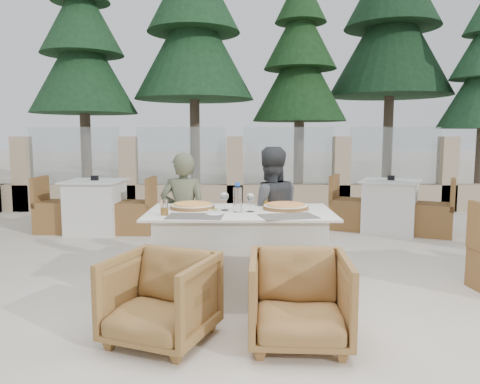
{
  "coord_description": "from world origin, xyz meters",
  "views": [
    {
      "loc": [
        0.08,
        -3.97,
        1.42
      ],
      "look_at": [
        0.09,
        0.33,
        0.9
      ],
      "focal_mm": 35.0,
      "sensor_mm": 36.0,
      "label": 1
    }
  ],
  "objects_px": {
    "pizza_left": "(192,206)",
    "olive_dish": "(214,212)",
    "diner_left": "(184,217)",
    "armchair_near_left": "(161,298)",
    "dining_table": "(240,254)",
    "bg_table_a": "(96,206)",
    "diner_right": "(270,215)",
    "armchair_near_right": "(299,299)",
    "beer_glass_left": "(164,208)",
    "pizza_right": "(286,206)",
    "wine_glass_centre": "(224,200)",
    "water_bottle": "(238,197)",
    "beer_glass_right": "(265,199)",
    "armchair_far_left": "(192,244)",
    "armchair_far_right": "(277,242)",
    "wine_glass_near": "(250,201)",
    "bg_table_b": "(390,206)"
  },
  "relations": [
    {
      "from": "wine_glass_near",
      "to": "water_bottle",
      "type": "bearing_deg",
      "value": -178.27
    },
    {
      "from": "diner_left",
      "to": "armchair_near_left",
      "type": "bearing_deg",
      "value": 92.9
    },
    {
      "from": "water_bottle",
      "to": "armchair_far_right",
      "type": "xyz_separation_m",
      "value": [
        0.41,
        0.81,
        -0.58
      ]
    },
    {
      "from": "dining_table",
      "to": "armchair_near_right",
      "type": "bearing_deg",
      "value": -66.9
    },
    {
      "from": "pizza_right",
      "to": "bg_table_a",
      "type": "xyz_separation_m",
      "value": [
        -2.52,
        2.66,
        -0.41
      ]
    },
    {
      "from": "dining_table",
      "to": "beer_glass_right",
      "type": "distance_m",
      "value": 0.59
    },
    {
      "from": "wine_glass_centre",
      "to": "water_bottle",
      "type": "bearing_deg",
      "value": -34.54
    },
    {
      "from": "water_bottle",
      "to": "bg_table_b",
      "type": "bearing_deg",
      "value": 51.73
    },
    {
      "from": "olive_dish",
      "to": "armchair_near_right",
      "type": "distance_m",
      "value": 1.09
    },
    {
      "from": "pizza_right",
      "to": "diner_left",
      "type": "distance_m",
      "value": 1.05
    },
    {
      "from": "pizza_left",
      "to": "bg_table_a",
      "type": "xyz_separation_m",
      "value": [
        -1.69,
        2.63,
        -0.41
      ]
    },
    {
      "from": "beer_glass_right",
      "to": "armchair_near_right",
      "type": "distance_m",
      "value": 1.35
    },
    {
      "from": "water_bottle",
      "to": "armchair_far_left",
      "type": "bearing_deg",
      "value": 119.68
    },
    {
      "from": "armchair_far_right",
      "to": "wine_glass_centre",
      "type": "bearing_deg",
      "value": 42.25
    },
    {
      "from": "olive_dish",
      "to": "diner_left",
      "type": "xyz_separation_m",
      "value": [
        -0.34,
        0.68,
        -0.16
      ]
    },
    {
      "from": "pizza_right",
      "to": "beer_glass_right",
      "type": "bearing_deg",
      "value": 133.12
    },
    {
      "from": "pizza_left",
      "to": "olive_dish",
      "type": "bearing_deg",
      "value": -55.57
    },
    {
      "from": "pizza_right",
      "to": "wine_glass_near",
      "type": "xyz_separation_m",
      "value": [
        -0.32,
        -0.15,
        0.07
      ]
    },
    {
      "from": "water_bottle",
      "to": "wine_glass_near",
      "type": "height_order",
      "value": "water_bottle"
    },
    {
      "from": "wine_glass_near",
      "to": "wine_glass_centre",
      "type": "bearing_deg",
      "value": 161.42
    },
    {
      "from": "dining_table",
      "to": "pizza_right",
      "type": "xyz_separation_m",
      "value": [
        0.41,
        0.11,
        0.41
      ]
    },
    {
      "from": "armchair_far_left",
      "to": "bg_table_b",
      "type": "distance_m",
      "value": 3.36
    },
    {
      "from": "armchair_far_right",
      "to": "bg_table_b",
      "type": "bearing_deg",
      "value": -144.04
    },
    {
      "from": "diner_right",
      "to": "armchair_far_left",
      "type": "bearing_deg",
      "value": -30.5
    },
    {
      "from": "pizza_left",
      "to": "beer_glass_left",
      "type": "height_order",
      "value": "beer_glass_left"
    },
    {
      "from": "pizza_left",
      "to": "diner_right",
      "type": "xyz_separation_m",
      "value": [
        0.72,
        0.33,
        -0.14
      ]
    },
    {
      "from": "armchair_near_left",
      "to": "armchair_near_right",
      "type": "xyz_separation_m",
      "value": [
        0.95,
        -0.04,
        0.01
      ]
    },
    {
      "from": "water_bottle",
      "to": "diner_left",
      "type": "relative_size",
      "value": 0.2
    },
    {
      "from": "wine_glass_near",
      "to": "bg_table_b",
      "type": "xyz_separation_m",
      "value": [
        2.12,
        2.83,
        -0.48
      ]
    },
    {
      "from": "armchair_near_left",
      "to": "bg_table_a",
      "type": "xyz_separation_m",
      "value": [
        -1.57,
        3.67,
        0.08
      ]
    },
    {
      "from": "armchair_far_left",
      "to": "diner_left",
      "type": "relative_size",
      "value": 0.5
    },
    {
      "from": "dining_table",
      "to": "bg_table_a",
      "type": "height_order",
      "value": "same"
    },
    {
      "from": "beer_glass_right",
      "to": "diner_right",
      "type": "xyz_separation_m",
      "value": [
        0.06,
        0.18,
        -0.18
      ]
    },
    {
      "from": "beer_glass_left",
      "to": "pizza_right",
      "type": "bearing_deg",
      "value": 17.2
    },
    {
      "from": "armchair_near_left",
      "to": "diner_right",
      "type": "distance_m",
      "value": 1.65
    },
    {
      "from": "armchair_far_left",
      "to": "diner_left",
      "type": "distance_m",
      "value": 0.46
    },
    {
      "from": "armchair_far_left",
      "to": "diner_right",
      "type": "xyz_separation_m",
      "value": [
        0.79,
        -0.33,
        0.37
      ]
    },
    {
      "from": "diner_right",
      "to": "armchair_near_left",
      "type": "bearing_deg",
      "value": 50.84
    },
    {
      "from": "dining_table",
      "to": "pizza_right",
      "type": "bearing_deg",
      "value": 15.04
    },
    {
      "from": "beer_glass_left",
      "to": "olive_dish",
      "type": "xyz_separation_m",
      "value": [
        0.41,
        0.04,
        -0.04
      ]
    },
    {
      "from": "pizza_left",
      "to": "beer_glass_right",
      "type": "distance_m",
      "value": 0.68
    },
    {
      "from": "wine_glass_near",
      "to": "armchair_near_left",
      "type": "bearing_deg",
      "value": -126.53
    },
    {
      "from": "olive_dish",
      "to": "diner_right",
      "type": "relative_size",
      "value": 0.08
    },
    {
      "from": "dining_table",
      "to": "bg_table_b",
      "type": "xyz_separation_m",
      "value": [
        2.21,
        2.79,
        0.0
      ]
    },
    {
      "from": "pizza_right",
      "to": "armchair_far_right",
      "type": "relative_size",
      "value": 0.59
    },
    {
      "from": "armchair_near_left",
      "to": "diner_right",
      "type": "relative_size",
      "value": 0.51
    },
    {
      "from": "wine_glass_centre",
      "to": "armchair_near_left",
      "type": "height_order",
      "value": "wine_glass_centre"
    },
    {
      "from": "armchair_near_right",
      "to": "wine_glass_near",
      "type": "bearing_deg",
      "value": 112.24
    },
    {
      "from": "wine_glass_near",
      "to": "pizza_left",
      "type": "bearing_deg",
      "value": 160.59
    },
    {
      "from": "armchair_near_right",
      "to": "diner_right",
      "type": "relative_size",
      "value": 0.52
    }
  ]
}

